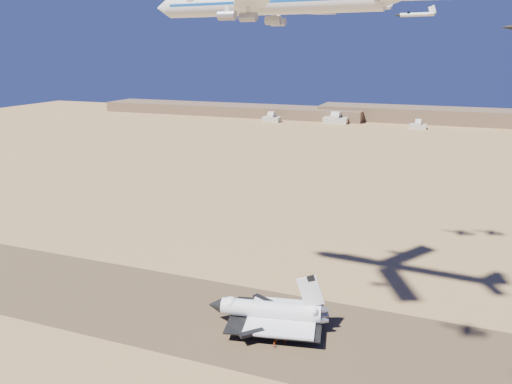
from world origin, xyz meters
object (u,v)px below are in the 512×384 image
(crew_a, at_px, (274,345))
(chase_jet_e, at_px, (416,14))
(shuttle, at_px, (270,312))
(crew_b, at_px, (276,340))
(crew_c, at_px, (285,340))
(chase_jet_d, at_px, (372,8))
(carrier_747, at_px, (260,4))

(crew_a, height_order, chase_jet_e, chase_jet_e)
(shuttle, xyz_separation_m, crew_a, (5.47, -11.29, -4.31))
(crew_a, relative_size, chase_jet_e, 0.12)
(shuttle, xyz_separation_m, crew_b, (5.21, -8.78, -4.30))
(crew_c, distance_m, chase_jet_d, 122.85)
(carrier_747, height_order, chase_jet_d, carrier_747)
(crew_a, bearing_deg, shuttle, 1.66)
(shuttle, relative_size, carrier_747, 0.50)
(chase_jet_d, bearing_deg, shuttle, -102.33)
(crew_a, bearing_deg, crew_b, -18.32)
(shuttle, bearing_deg, chase_jet_e, 51.62)
(crew_c, xyz_separation_m, chase_jet_e, (26.21, 73.54, 100.23))
(shuttle, relative_size, crew_c, 20.79)
(shuttle, xyz_separation_m, crew_c, (7.84, -7.84, -4.29))
(crew_a, bearing_deg, chase_jet_e, -44.54)
(crew_b, distance_m, chase_jet_e, 128.17)
(carrier_747, relative_size, crew_b, 42.06)
(shuttle, height_order, crew_a, shuttle)
(carrier_747, height_order, crew_b, carrier_747)
(carrier_747, xyz_separation_m, crew_c, (13.79, -14.38, -100.45))
(crew_a, bearing_deg, crew_c, -58.66)
(crew_c, height_order, chase_jet_e, chase_jet_e)
(shuttle, bearing_deg, chase_jet_d, 61.35)
(crew_a, distance_m, crew_b, 2.52)
(carrier_747, xyz_separation_m, crew_a, (11.42, -17.83, -100.48))
(shuttle, bearing_deg, crew_c, -56.00)
(carrier_747, relative_size, crew_c, 41.47)
(crew_a, height_order, crew_b, crew_b)
(crew_c, xyz_separation_m, chase_jet_d, (10.94, 66.81, 102.51))
(crew_c, bearing_deg, crew_b, 46.52)
(carrier_747, height_order, chase_jet_e, carrier_747)
(crew_b, distance_m, chase_jet_d, 123.64)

